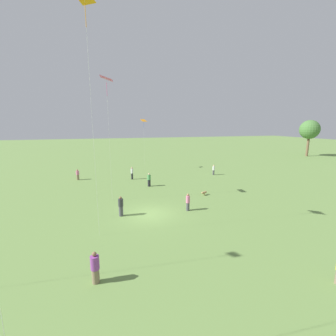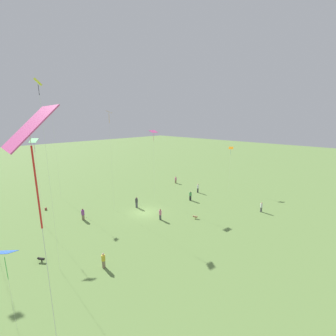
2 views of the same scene
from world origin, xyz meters
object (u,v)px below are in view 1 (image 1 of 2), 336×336
kite_4 (144,122)px  kite_5 (106,82)px  person_7 (95,268)px  person_3 (188,202)px  person_1 (132,173)px  person_5 (121,206)px  person_0 (149,180)px  person_2 (78,175)px  person_4 (214,170)px  dog_0 (204,193)px  kite_7 (85,10)px

kite_4 → kite_5: (16.01, -6.62, 3.80)m
person_7 → kite_5: bearing=160.2°
person_3 → kite_4: bearing=76.8°
kite_4 → person_1: bearing=-93.5°
person_5 → kite_4: 22.89m
person_0 → person_1: person_1 is taller
person_2 → person_4: size_ratio=0.97×
person_3 → person_4: bearing=39.8°
person_0 → person_1: (-4.61, -1.69, 0.07)m
person_5 → person_4: bearing=-112.9°
person_7 → dog_0: 17.01m
person_7 → kite_4: (-29.28, 8.11, 7.78)m
person_2 → dog_0: bearing=-28.8°
person_5 → dog_0: person_5 is taller
kite_4 → dog_0: 19.53m
person_5 → kite_4: kite_4 is taller
person_1 → person_2: person_1 is taller
person_1 → person_4: 13.40m
person_4 → kite_4: size_ratio=0.18×
person_3 → dog_0: (-3.93, 3.59, -0.53)m
kite_4 → kite_7: (23.95, -7.96, 6.65)m
dog_0 → person_4: bearing=-60.5°
kite_7 → kite_5: bearing=-19.7°
kite_4 → person_0: bearing=-76.1°
person_1 → kite_4: kite_4 is taller
person_0 → person_1: 4.91m
person_1 → person_7: person_1 is taller
person_0 → person_7: (17.75, -6.57, -0.02)m
person_3 → person_4: (-13.48, 9.86, -0.01)m
person_5 → kite_7: size_ratio=0.11×
kite_5 → kite_7: bearing=-138.4°
person_1 → person_7: 22.89m
person_2 → person_3: size_ratio=0.95×
person_7 → person_1: bearing=154.3°
person_5 → kite_7: (3.28, -1.90, 14.39)m
person_0 → person_5: 10.19m
person_3 → kite_7: size_ratio=0.11×
person_0 → person_5: person_5 is taller
person_1 → kite_5: size_ratio=0.15×
kite_5 → dog_0: 16.10m
person_1 → kite_4: 10.84m
kite_5 → dog_0: (1.23, 10.51, -12.14)m
kite_4 → kite_5: kite_5 is taller
person_3 → kite_4: size_ratio=0.19×
person_2 → person_5: bearing=-61.5°
kite_4 → person_5: bearing=-84.8°
person_7 → kite_4: size_ratio=0.19×
dog_0 → person_0: bearing=16.4°
person_5 → person_7: size_ratio=1.04×
person_1 → person_5: bearing=127.1°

